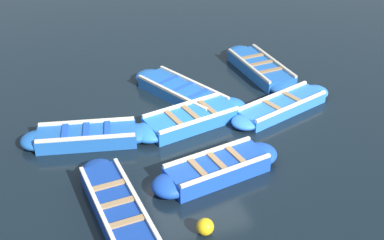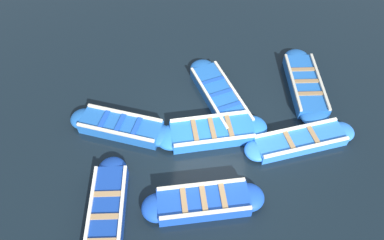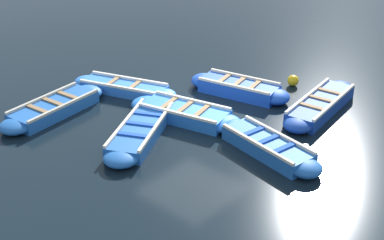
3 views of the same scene
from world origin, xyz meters
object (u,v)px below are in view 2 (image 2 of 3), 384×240
boat_end_of_row (212,132)px  boat_outer_right (305,85)px  boat_broadside (300,141)px  boat_bow_out (220,97)px  buoy_yellow_far (109,173)px  boat_stern_in (203,202)px  boat_outer_left (106,220)px  boat_mid_row (121,127)px

boat_end_of_row → boat_outer_right: (2.15, -2.94, -0.01)m
boat_end_of_row → boat_broadside: boat_end_of_row is taller
boat_outer_right → boat_broadside: boat_outer_right is taller
boat_bow_out → buoy_yellow_far: size_ratio=12.31×
boat_stern_in → boat_bow_out: bearing=-5.1°
boat_stern_in → boat_broadside: 3.45m
boat_stern_in → boat_outer_right: bearing=-34.7°
boat_outer_left → boat_stern_in: bearing=-74.8°
boat_end_of_row → buoy_yellow_far: size_ratio=11.56×
boat_bow_out → boat_mid_row: bearing=116.3°
boat_outer_right → boat_stern_in: boat_stern_in is taller
boat_end_of_row → boat_outer_right: 3.64m
boat_mid_row → boat_broadside: bearing=-90.9°
boat_bow_out → boat_broadside: size_ratio=1.06×
boat_mid_row → boat_bow_out: 3.24m
buoy_yellow_far → boat_broadside: bearing=-74.3°
boat_mid_row → boat_bow_out: (1.43, -2.90, -0.02)m
boat_mid_row → boat_outer_left: bearing=-176.0°
boat_outer_right → boat_broadside: size_ratio=1.03×
boat_outer_right → boat_stern_in: size_ratio=1.08×
boat_end_of_row → boat_stern_in: boat_stern_in is taller
boat_end_of_row → buoy_yellow_far: bearing=120.0°
boat_outer_right → boat_end_of_row: bearing=126.2°
boat_outer_right → boat_stern_in: bearing=145.3°
boat_mid_row → boat_stern_in: 3.42m
boat_outer_left → boat_end_of_row: bearing=-40.6°
boat_mid_row → boat_end_of_row: boat_mid_row is taller
boat_end_of_row → boat_broadside: bearing=-92.0°
boat_mid_row → boat_outer_right: (2.16, -5.63, -0.01)m
boat_outer_right → boat_mid_row: bearing=111.0°
boat_bow_out → boat_outer_right: size_ratio=1.03×
boat_bow_out → boat_outer_right: 2.83m
boat_bow_out → boat_outer_right: boat_outer_right is taller
buoy_yellow_far → boat_bow_out: bearing=-44.4°
boat_outer_left → boat_mid_row: (2.90, 0.20, -0.00)m
boat_mid_row → boat_stern_in: size_ratio=1.01×
boat_outer_right → buoy_yellow_far: boat_outer_right is taller
boat_end_of_row → boat_bow_out: bearing=-8.3°
boat_end_of_row → boat_broadside: (-0.09, -2.56, -0.03)m
boat_bow_out → boat_end_of_row: (-1.43, 0.21, 0.01)m
boat_outer_left → boat_outer_right: bearing=-47.0°
boat_mid_row → buoy_yellow_far: bearing=178.8°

